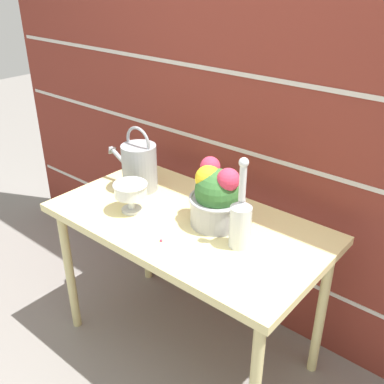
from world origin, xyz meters
The scene contains 8 objects.
ground_plane centered at (0.00, 0.00, 0.00)m, with size 12.00×12.00×0.00m, color gray.
brick_wall centered at (0.00, 0.47, 1.10)m, with size 3.60×0.08×2.20m.
patio_table centered at (0.00, 0.00, 0.66)m, with size 1.21×0.66×0.74m.
watering_can centered at (-0.37, 0.08, 0.86)m, with size 0.31×0.17×0.32m.
crystal_pedestal_bowl centered at (-0.24, -0.10, 0.84)m, with size 0.15×0.15×0.14m.
flower_planter centered at (0.11, 0.06, 0.87)m, with size 0.24×0.24×0.28m.
glass_decanter centered at (0.28, -0.02, 0.86)m, with size 0.08×0.08×0.37m.
fallen_petal centered at (0.03, -0.20, 0.74)m, with size 0.01×0.01×0.01m.
Camera 1 is at (1.08, -1.26, 1.73)m, focal length 42.00 mm.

